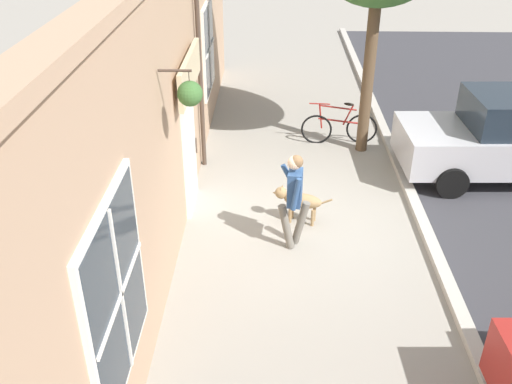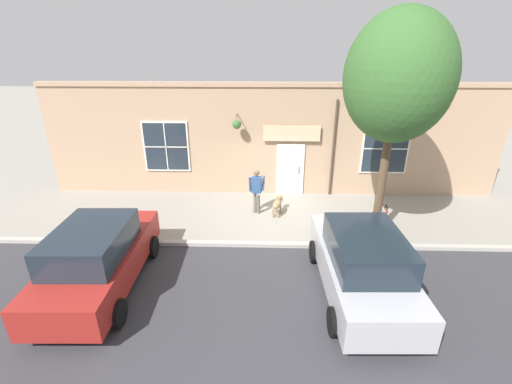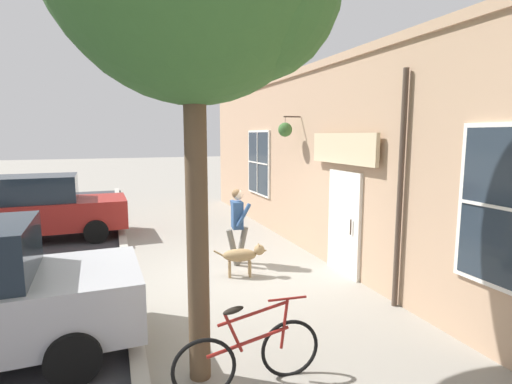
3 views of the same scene
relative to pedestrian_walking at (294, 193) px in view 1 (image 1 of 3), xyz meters
The scene contains 5 objects.
ground_plane 1.19m from the pedestrian_walking, 60.08° to the left, with size 90.00×90.00×0.00m, color gray.
storefront_facade 2.43m from the pedestrian_walking, 164.37° to the left, with size 0.95×18.00×4.41m.
pedestrian_walking is the anchor object (origin of this frame).
dog_on_leash 0.95m from the pedestrian_walking, 80.77° to the left, with size 1.06×0.44×0.67m.
leaning_bicycle 4.36m from the pedestrian_walking, 74.40° to the left, with size 1.74×0.17×1.00m.
Camera 1 is at (-0.70, -8.46, 5.52)m, focal length 40.00 mm.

